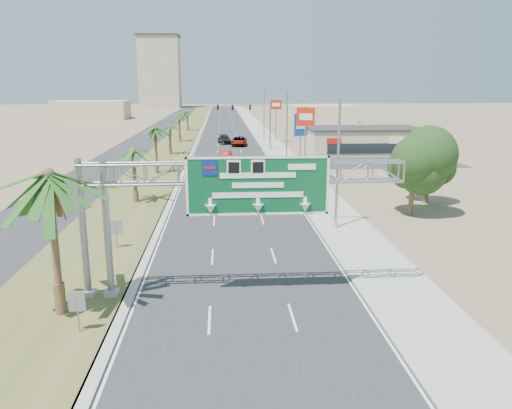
{
  "coord_description": "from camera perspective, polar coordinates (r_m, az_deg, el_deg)",
  "views": [
    {
      "loc": [
        -1.29,
        -14.96,
        10.89
      ],
      "look_at": [
        0.65,
        13.01,
        4.2
      ],
      "focal_mm": 35.0,
      "sensor_mm": 36.0,
      "label": 1
    }
  ],
  "objects": [
    {
      "name": "sign_gantry",
      "position": [
        25.35,
        -3.37,
        2.41
      ],
      "size": [
        16.75,
        1.24,
        7.5
      ],
      "color": "gray",
      "rests_on": "ground"
    },
    {
      "name": "opposing_road",
      "position": [
        126.41,
        -11.21,
        8.23
      ],
      "size": [
        8.0,
        300.0,
        0.02
      ],
      "primitive_type": "cube",
      "color": "#28282B",
      "rests_on": "ground"
    },
    {
      "name": "car_left_lane",
      "position": [
        50.91,
        -6.07,
        1.78
      ],
      "size": [
        1.89,
        4.13,
        1.37
      ],
      "primitive_type": "imported",
      "rotation": [
        0.0,
        0.0,
        -0.07
      ],
      "color": "black",
      "rests_on": "ground"
    },
    {
      "name": "streetlight_near",
      "position": [
        38.45,
        9.02,
        3.98
      ],
      "size": [
        3.27,
        0.44,
        10.0
      ],
      "color": "gray",
      "rests_on": "ground"
    },
    {
      "name": "palm_row_d",
      "position": [
        81.63,
        -9.84,
        8.68
      ],
      "size": [
        3.99,
        3.99,
        5.45
      ],
      "color": "brown",
      "rests_on": "ground"
    },
    {
      "name": "car_far",
      "position": [
        97.3,
        -3.63,
        7.43
      ],
      "size": [
        2.84,
        5.65,
        1.58
      ],
      "primitive_type": "imported",
      "rotation": [
        0.0,
        0.0,
        0.12
      ],
      "color": "black",
      "rests_on": "ground"
    },
    {
      "name": "building_distant_left",
      "position": [
        180.51,
        -18.28,
        10.25
      ],
      "size": [
        24.0,
        14.0,
        6.0
      ],
      "primitive_type": "cube",
      "color": "tan",
      "rests_on": "ground"
    },
    {
      "name": "pole_sign_red_near",
      "position": [
        66.68,
        5.69,
        9.57
      ],
      "size": [
        2.41,
        0.79,
        8.33
      ],
      "color": "gray",
      "rests_on": "ground"
    },
    {
      "name": "palm_near",
      "position": [
        24.61,
        -22.69,
        3.12
      ],
      "size": [
        5.7,
        5.7,
        8.35
      ],
      "color": "brown",
      "rests_on": "ground"
    },
    {
      "name": "building_distant_right",
      "position": [
        158.31,
        7.56,
        10.27
      ],
      "size": [
        20.0,
        12.0,
        5.0
      ],
      "primitive_type": "cube",
      "color": "tan",
      "rests_on": "ground"
    },
    {
      "name": "car_mid_lane",
      "position": [
        73.86,
        -3.41,
        5.51
      ],
      "size": [
        1.97,
        4.76,
        1.53
      ],
      "primitive_type": "imported",
      "rotation": [
        0.0,
        0.0,
        0.08
      ],
      "color": "maroon",
      "rests_on": "ground"
    },
    {
      "name": "pole_sign_blue",
      "position": [
        68.24,
        5.14,
        8.82
      ],
      "size": [
        1.95,
        1.09,
        7.47
      ],
      "color": "gray",
      "rests_on": "ground"
    },
    {
      "name": "median_signback_a",
      "position": [
        23.89,
        -19.77,
        -10.69
      ],
      "size": [
        0.75,
        0.08,
        2.08
      ],
      "color": "gray",
      "rests_on": "ground"
    },
    {
      "name": "oak_near",
      "position": [
        44.54,
        17.59,
        4.58
      ],
      "size": [
        4.5,
        4.5,
        6.8
      ],
      "color": "brown",
      "rests_on": "ground"
    },
    {
      "name": "store_building",
      "position": [
        84.71,
        12.11,
        7.1
      ],
      "size": [
        18.0,
        10.0,
        4.0
      ],
      "primitive_type": "cube",
      "color": "tan",
      "rests_on": "ground"
    },
    {
      "name": "oak_far",
      "position": [
        49.44,
        19.11,
        4.45
      ],
      "size": [
        3.5,
        3.5,
        5.6
      ],
      "color": "brown",
      "rests_on": "ground"
    },
    {
      "name": "tower_distant",
      "position": [
        266.82,
        -10.93,
        14.6
      ],
      "size": [
        20.0,
        16.0,
        35.0
      ],
      "primitive_type": "cube",
      "color": "gray",
      "rests_on": "ground"
    },
    {
      "name": "palm_row_f",
      "position": [
        125.38,
        -7.85,
        10.47
      ],
      "size": [
        3.99,
        3.99,
        5.75
      ],
      "color": "brown",
      "rests_on": "ground"
    },
    {
      "name": "palm_row_e",
      "position": [
        100.47,
        -8.78,
        9.95
      ],
      "size": [
        3.99,
        3.99,
        6.15
      ],
      "color": "brown",
      "rests_on": "ground"
    },
    {
      "name": "palm_row_c",
      "position": [
        63.71,
        -11.48,
        8.45
      ],
      "size": [
        3.99,
        3.99,
        6.75
      ],
      "color": "brown",
      "rests_on": "ground"
    },
    {
      "name": "median_signback_b",
      "position": [
        35.04,
        -15.7,
        -2.72
      ],
      "size": [
        0.75,
        0.08,
        2.08
      ],
      "color": "gray",
      "rests_on": "ground"
    },
    {
      "name": "median_grass",
      "position": [
        125.73,
        -8.01,
        8.35
      ],
      "size": [
        7.0,
        300.0,
        0.12
      ],
      "primitive_type": "cube",
      "color": "#4A5123",
      "rests_on": "ground"
    },
    {
      "name": "streetlight_mid",
      "position": [
        67.8,
        3.36,
        8.15
      ],
      "size": [
        3.27,
        0.44,
        10.0
      ],
      "color": "gray",
      "rests_on": "ground"
    },
    {
      "name": "sidewalk_right",
      "position": [
        125.81,
        0.52,
        8.47
      ],
      "size": [
        4.0,
        300.0,
        0.1
      ],
      "primitive_type": "cube",
      "color": "#9E9B93",
      "rests_on": "ground"
    },
    {
      "name": "car_right_lane",
      "position": [
        93.55,
        -1.94,
        7.23
      ],
      "size": [
        3.15,
        6.1,
        1.65
      ],
      "primitive_type": "imported",
      "rotation": [
        0.0,
        0.0,
        -0.07
      ],
      "color": "gray",
      "rests_on": "ground"
    },
    {
      "name": "palm_row_b",
      "position": [
        48.05,
        -13.84,
        5.87
      ],
      "size": [
        3.99,
        3.99,
        5.95
      ],
      "color": "brown",
      "rests_on": "ground"
    },
    {
      "name": "signal_mast",
      "position": [
        87.38,
        0.29,
        9.45
      ],
      "size": [
        10.28,
        0.71,
        8.0
      ],
      "color": "gray",
      "rests_on": "ground"
    },
    {
      "name": "streetlight_far",
      "position": [
        103.51,
        0.81,
        9.98
      ],
      "size": [
        3.27,
        0.44,
        10.0
      ],
      "color": "gray",
      "rests_on": "ground"
    },
    {
      "name": "road",
      "position": [
        125.44,
        -3.4,
        8.42
      ],
      "size": [
        12.0,
        300.0,
        0.02
      ],
      "primitive_type": "cube",
      "color": "#28282B",
      "rests_on": "ground"
    },
    {
      "name": "pole_sign_red_far",
      "position": [
        99.54,
        2.29,
        10.95
      ],
      "size": [
        2.16,
        1.09,
        8.39
      ],
      "color": "gray",
      "rests_on": "ground"
    }
  ]
}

